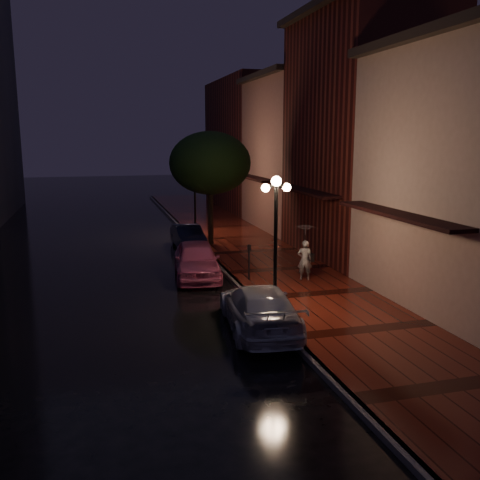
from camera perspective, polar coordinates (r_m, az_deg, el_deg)
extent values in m
plane|color=black|center=(22.14, -1.36, -3.85)|extent=(120.00, 120.00, 0.00)
cube|color=#4C160D|center=(22.75, 4.16, -3.28)|extent=(4.50, 60.00, 0.15)
cube|color=#595451|center=(22.13, -1.36, -3.66)|extent=(0.25, 60.00, 0.15)
cube|color=gray|center=(19.18, 24.16, 5.79)|extent=(5.00, 8.00, 8.50)
cube|color=#511914|center=(25.81, 12.97, 10.33)|extent=(5.00, 8.00, 11.00)
cube|color=#8C5951|center=(33.11, 6.31, 8.89)|extent=(5.00, 8.00, 9.00)
cube|color=#511914|center=(42.56, 1.31, 10.07)|extent=(5.00, 12.00, 10.00)
cylinder|color=black|center=(17.07, 3.80, -0.93)|extent=(0.12, 0.12, 4.00)
cylinder|color=black|center=(17.55, 3.72, -6.85)|extent=(0.36, 0.36, 0.30)
cube|color=black|center=(16.78, 3.89, 5.77)|extent=(0.70, 0.08, 0.08)
sphere|color=#FFCD99|center=(16.76, 3.89, 6.28)|extent=(0.32, 0.32, 0.32)
sphere|color=#FFCD99|center=(16.67, 2.74, 5.57)|extent=(0.26, 0.26, 0.26)
sphere|color=#FFCD99|center=(16.90, 5.01, 5.62)|extent=(0.26, 0.26, 0.26)
cylinder|color=black|center=(30.49, -4.83, 4.31)|extent=(0.12, 0.12, 4.00)
cylinder|color=black|center=(30.76, -4.77, 0.89)|extent=(0.36, 0.36, 0.30)
cube|color=black|center=(30.32, -4.89, 8.07)|extent=(0.70, 0.08, 0.08)
sphere|color=#FFCD99|center=(30.31, -4.89, 8.35)|extent=(0.32, 0.32, 0.32)
sphere|color=#FFCD99|center=(30.26, -5.54, 7.96)|extent=(0.26, 0.26, 0.26)
sphere|color=#FFCD99|center=(30.39, -4.23, 7.99)|extent=(0.26, 0.26, 0.26)
cylinder|color=black|center=(27.67, -3.17, 2.82)|extent=(0.28, 0.28, 3.20)
ellipsoid|color=black|center=(27.42, -3.22, 8.21)|extent=(4.16, 4.16, 3.20)
sphere|color=black|center=(28.19, -2.07, 7.07)|extent=(1.80, 1.80, 1.80)
sphere|color=black|center=(26.65, -4.16, 7.04)|extent=(1.80, 1.80, 1.80)
imported|color=#C14F77|center=(21.75, -4.64, -2.12)|extent=(2.28, 4.58, 1.50)
imported|color=black|center=(27.56, -5.55, 0.34)|extent=(1.40, 3.73, 1.22)
imported|color=#B1B1B9|center=(15.91, 2.08, -7.26)|extent=(2.41, 4.92, 1.38)
imported|color=white|center=(21.00, 6.92, -2.13)|extent=(0.67, 0.56, 1.56)
imported|color=silver|center=(20.80, 6.98, 0.52)|extent=(0.91, 0.93, 0.83)
cylinder|color=black|center=(20.92, 6.94, -1.16)|extent=(0.02, 0.02, 1.25)
cube|color=black|center=(21.03, 7.64, -1.84)|extent=(0.13, 0.29, 0.31)
cylinder|color=black|center=(20.87, 0.97, -2.68)|extent=(0.06, 0.06, 1.18)
cube|color=black|center=(20.72, 0.97, -0.81)|extent=(0.13, 0.10, 0.24)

